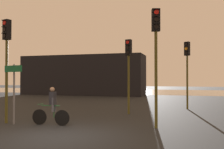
# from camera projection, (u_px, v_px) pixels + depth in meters

# --- Properties ---
(ground_plane) EXTENTS (120.00, 120.00, 0.00)m
(ground_plane) POSITION_uv_depth(u_px,v_px,m) (56.00, 137.00, 8.40)
(ground_plane) COLOR black
(water_strip) EXTENTS (80.00, 16.00, 0.01)m
(water_strip) POSITION_uv_depth(u_px,v_px,m) (156.00, 92.00, 38.41)
(water_strip) COLOR #9E937F
(water_strip) RESTS_ON ground
(distant_building) EXTENTS (15.29, 4.00, 4.85)m
(distant_building) POSITION_uv_depth(u_px,v_px,m) (83.00, 75.00, 31.10)
(distant_building) COLOR black
(distant_building) RESTS_ON ground
(traffic_light_center) EXTENTS (0.37, 0.39, 4.19)m
(traffic_light_center) POSITION_uv_depth(u_px,v_px,m) (129.00, 62.00, 14.03)
(traffic_light_center) COLOR #4C4719
(traffic_light_center) RESTS_ON ground
(traffic_light_near_left) EXTENTS (0.37, 0.39, 4.62)m
(traffic_light_near_left) POSITION_uv_depth(u_px,v_px,m) (7.00, 51.00, 11.15)
(traffic_light_near_left) COLOR #4C4719
(traffic_light_near_left) RESTS_ON ground
(traffic_light_near_right) EXTENTS (0.37, 0.39, 4.79)m
(traffic_light_near_right) POSITION_uv_depth(u_px,v_px,m) (156.00, 46.00, 10.01)
(traffic_light_near_right) COLOR #4C4719
(traffic_light_near_right) RESTS_ON ground
(traffic_light_far_right) EXTENTS (0.40, 0.42, 4.40)m
(traffic_light_far_right) POSITION_uv_depth(u_px,v_px,m) (187.00, 62.00, 16.30)
(traffic_light_far_right) COLOR #4C4719
(traffic_light_far_right) RESTS_ON ground
(direction_sign_post) EXTENTS (1.07, 0.30, 2.60)m
(direction_sign_post) POSITION_uv_depth(u_px,v_px,m) (14.00, 85.00, 10.82)
(direction_sign_post) COLOR slate
(direction_sign_post) RESTS_ON ground
(cyclist) EXTENTS (1.71, 0.46, 1.62)m
(cyclist) POSITION_uv_depth(u_px,v_px,m) (52.00, 106.00, 10.59)
(cyclist) COLOR black
(cyclist) RESTS_ON ground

